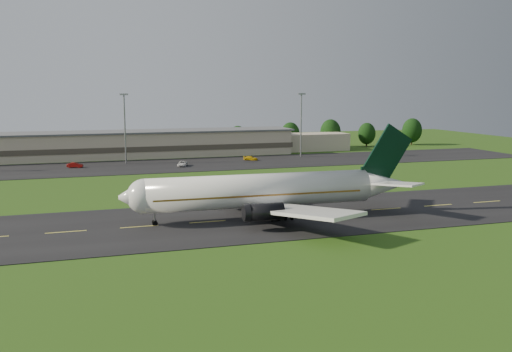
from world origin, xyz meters
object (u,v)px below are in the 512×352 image
object	(u,v)px
airliner	(265,191)
light_mast_east	(301,117)
terminal	(126,145)
light_mast_centre	(125,120)
service_vehicle_c	(182,164)
service_vehicle_d	(251,158)
service_vehicle_b	(75,165)

from	to	relation	value
airliner	light_mast_east	xyz separation A→B (m)	(39.18, 80.03, 8.08)
terminal	light_mast_centre	world-z (taller)	light_mast_centre
terminal	light_mast_east	world-z (taller)	light_mast_east
light_mast_east	service_vehicle_c	xyz separation A→B (m)	(-40.40, -11.08, -11.92)
light_mast_east	service_vehicle_d	bearing A→B (deg)	-166.91
service_vehicle_c	service_vehicle_b	bearing A→B (deg)	-172.84
airliner	terminal	world-z (taller)	airliner
light_mast_centre	service_vehicle_c	bearing A→B (deg)	-37.20
light_mast_centre	service_vehicle_d	distance (m)	39.01
airliner	service_vehicle_c	size ratio (longest dim) A/B	9.97
service_vehicle_b	service_vehicle_d	bearing A→B (deg)	-72.42
light_mast_centre	service_vehicle_c	world-z (taller)	light_mast_centre
service_vehicle_d	terminal	bearing A→B (deg)	89.79
light_mast_centre	service_vehicle_b	size ratio (longest dim) A/B	4.75
airliner	light_mast_east	distance (m)	89.47
airliner	light_mast_centre	bearing A→B (deg)	102.92
light_mast_east	service_vehicle_b	distance (m)	70.47
terminal	light_mast_centre	bearing A→B (deg)	-94.95
light_mast_centre	terminal	bearing A→B (deg)	85.05
terminal	light_mast_east	distance (m)	56.67
light_mast_centre	service_vehicle_d	xyz separation A→B (m)	(36.87, -4.21, -12.00)
terminal	light_mast_east	xyz separation A→B (m)	(53.60, -16.18, 8.75)
airliner	service_vehicle_d	distance (m)	78.78
airliner	light_mast_east	bearing A→B (deg)	65.65
airliner	light_mast_centre	xyz separation A→B (m)	(-15.82, 80.03, 8.08)
service_vehicle_b	light_mast_east	bearing A→B (deg)	-69.21
service_vehicle_c	airliner	bearing A→B (deg)	-70.17
light_mast_east	light_mast_centre	bearing A→B (deg)	180.00
terminal	service_vehicle_c	bearing A→B (deg)	-64.17
light_mast_east	service_vehicle_d	size ratio (longest dim) A/B	4.66
light_mast_centre	airliner	bearing A→B (deg)	-78.82
terminal	service_vehicle_d	xyz separation A→B (m)	(35.47, -20.40, -3.26)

